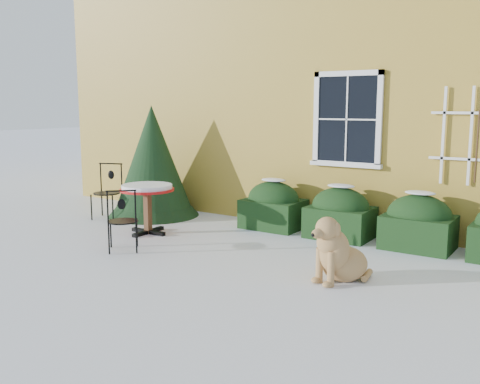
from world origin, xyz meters
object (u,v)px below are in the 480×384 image
Objects in this scene: evergreen_shrub at (153,172)px; patio_chair_near at (123,220)px; dog at (337,254)px; bistro_table at (147,193)px; patio_chair_far at (108,191)px.

evergreen_shrub is 2.28× the size of patio_chair_near.
bistro_table is at bearing -167.64° from dog.
patio_chair_far is at bearing 161.05° from bistro_table.
bistro_table is 3.85m from dog.
evergreen_shrub is 0.97m from patio_chair_far.
evergreen_shrub is 2.73m from patio_chair_near.
evergreen_shrub is 1.59m from bistro_table.
evergreen_shrub is 5.14m from dog.
bistro_table is at bearing -109.02° from patio_chair_near.
dog is (3.32, 0.46, -0.13)m from patio_chair_near.
evergreen_shrub reaches higher than bistro_table.
bistro_table is 1.67m from patio_chair_far.
bistro_table is at bearing -40.52° from patio_chair_far.
patio_chair_far reaches higher than patio_chair_near.
patio_chair_near reaches higher than dog.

